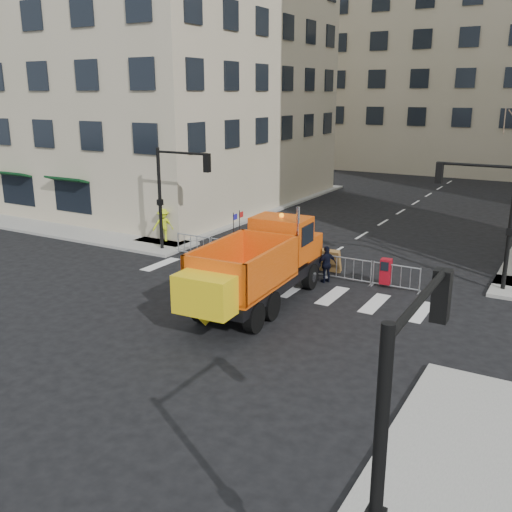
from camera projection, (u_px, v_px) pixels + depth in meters
The scene contains 13 objects.
ground at pixel (206, 330), 20.05m from camera, with size 120.00×120.00×0.00m, color black.
sidewalk_back at pixel (308, 267), 27.12m from camera, with size 64.00×5.00×0.15m, color gray.
building_left at pixel (134, 24), 42.72m from camera, with size 24.00×22.00×26.00m, color tan.
building_far at pixel (484, 54), 60.12m from camera, with size 30.00×18.00×24.00m, color tan.
traffic_light_left at pixel (160, 200), 29.39m from camera, with size 0.18×0.18×5.40m, color black.
traffic_light_right at pixel (510, 229), 23.16m from camera, with size 0.18×0.18×5.40m, color black.
crowd_barriers at pixel (285, 259), 26.60m from camera, with size 12.60×0.60×1.10m, color #9EA0A5, non-canonical shape.
plow_truck at pixel (258, 265), 21.89m from camera, with size 3.27×9.88×3.79m.
cop_a at pixel (314, 259), 25.17m from camera, with size 0.70×0.46×1.93m, color black.
cop_b at pixel (293, 256), 25.66m from camera, with size 0.96×0.74×1.97m, color black.
cop_c at pixel (327, 264), 24.91m from camera, with size 0.96×0.40×1.64m, color black.
worker at pixel (163, 225), 31.30m from camera, with size 1.17×0.67×1.81m, color #BED919.
newspaper_box at pixel (386, 271), 24.33m from camera, with size 0.45×0.40×1.10m, color maroon.
Camera 1 is at (10.76, -15.23, 8.02)m, focal length 40.00 mm.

